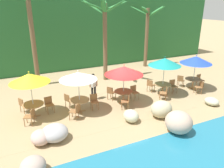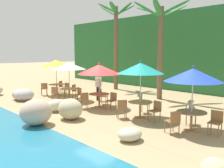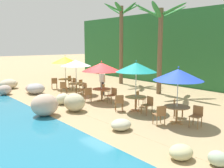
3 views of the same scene
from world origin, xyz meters
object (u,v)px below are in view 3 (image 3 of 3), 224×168
(chair_teal_left, at_px, (119,102))
(chair_blue_seaward, at_px, (197,115))
(chair_red_left, at_px, (88,94))
(dining_table_teal, at_px, (136,99))
(umbrella_yellow, at_px, (65,60))
(dining_table_red, at_px, (102,91))
(chair_red_seaward, at_px, (113,94))
(chair_blue_left, at_px, (160,114))
(palm_tree_nearest, at_px, (121,30))
(dining_table_white, at_px, (76,85))
(umbrella_teal, at_px, (136,67))
(chair_yellow_seaward, at_px, (74,83))
(umbrella_blue, at_px, (178,75))
(chair_teal_seaward, at_px, (148,104))
(waiter_in_white, at_px, (102,80))
(chair_teal_inland, at_px, (139,98))
(dining_table_blue, at_px, (177,109))
(chair_white_inland, at_px, (82,85))
(chair_white_seaward, at_px, (84,88))
(chair_white_left, at_px, (64,87))
(palm_tree_second, at_px, (160,34))
(chair_red_inland, at_px, (105,90))
(umbrella_white, at_px, (76,63))
(chair_blue_inland, at_px, (177,107))
(chair_yellow_inland, at_px, (71,80))
(chair_yellow_left, at_px, (54,83))
(umbrella_red, at_px, (101,67))
(dining_table_yellow, at_px, (66,81))

(chair_teal_left, distance_m, chair_blue_seaward, 3.91)
(chair_red_left, height_order, dining_table_teal, chair_red_left)
(umbrella_yellow, xyz_separation_m, dining_table_red, (5.12, -0.46, -1.56))
(chair_red_seaward, bearing_deg, chair_blue_seaward, -0.63)
(chair_blue_left, bearing_deg, palm_tree_nearest, 146.56)
(dining_table_white, xyz_separation_m, dining_table_red, (2.75, 0.05, 0.00))
(chair_red_seaward, xyz_separation_m, umbrella_teal, (2.05, -0.19, 1.71))
(chair_yellow_seaward, relative_size, umbrella_blue, 0.35)
(umbrella_teal, distance_m, dining_table_teal, 1.61)
(umbrella_teal, relative_size, chair_teal_seaward, 2.96)
(dining_table_teal, xyz_separation_m, waiter_in_white, (-4.36, 1.21, 0.37))
(umbrella_teal, height_order, waiter_in_white, umbrella_teal)
(chair_yellow_seaward, relative_size, chair_teal_inland, 1.00)
(umbrella_yellow, relative_size, dining_table_blue, 2.30)
(chair_white_inland, xyz_separation_m, dining_table_blue, (8.64, -0.80, 0.10))
(chair_white_seaward, height_order, chair_white_left, same)
(chair_white_inland, xyz_separation_m, chair_teal_inland, (5.63, 0.01, 0.00))
(dining_table_teal, distance_m, chair_teal_inland, 0.86)
(chair_teal_inland, bearing_deg, dining_table_teal, -58.31)
(chair_white_inland, xyz_separation_m, palm_tree_second, (3.89, 3.65, 3.53))
(umbrella_yellow, distance_m, dining_table_blue, 10.70)
(dining_table_white, xyz_separation_m, chair_red_inland, (2.22, 0.72, -0.10))
(umbrella_white, distance_m, chair_blue_inland, 7.89)
(chair_teal_left, bearing_deg, dining_table_blue, 12.62)
(chair_teal_left, bearing_deg, palm_tree_nearest, 137.80)
(dining_table_red, bearing_deg, chair_teal_left, -17.47)
(chair_white_seaward, bearing_deg, chair_yellow_inland, 161.83)
(chair_yellow_inland, relative_size, chair_red_left, 1.00)
(chair_yellow_left, relative_size, palm_tree_nearest, 0.13)
(chair_yellow_left, relative_size, chair_white_inland, 1.00)
(umbrella_yellow, xyz_separation_m, chair_teal_seaward, (8.86, -0.48, -1.67))
(umbrella_red, bearing_deg, chair_white_inland, 167.88)
(chair_yellow_seaward, xyz_separation_m, chair_blue_seaward, (10.57, -0.57, 0.00))
(chair_teal_left, bearing_deg, palm_tree_second, 109.12)
(umbrella_teal, bearing_deg, chair_yellow_seaward, 174.47)
(chair_yellow_inland, height_order, chair_teal_seaward, same)
(chair_blue_inland, xyz_separation_m, chair_blue_left, (0.28, -1.51, 0.00))
(chair_red_seaward, bearing_deg, dining_table_teal, -5.27)
(chair_teal_left, distance_m, waiter_in_white, 4.42)
(umbrella_white, relative_size, chair_white_inland, 2.78)
(chair_white_seaward, distance_m, chair_white_left, 1.50)
(chair_blue_inland, height_order, waiter_in_white, waiter_in_white)
(chair_white_seaward, height_order, chair_teal_seaward, same)
(umbrella_white, relative_size, dining_table_teal, 2.20)
(dining_table_yellow, distance_m, chair_yellow_left, 0.86)
(chair_yellow_seaward, bearing_deg, dining_table_blue, -4.55)
(umbrella_white, bearing_deg, dining_table_teal, 0.20)
(chair_red_inland, distance_m, umbrella_teal, 3.88)
(chair_yellow_seaward, height_order, chair_red_left, same)
(chair_yellow_inland, bearing_deg, chair_red_inland, -5.67)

